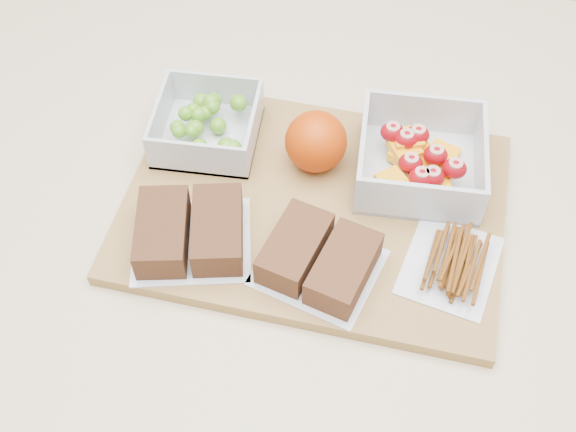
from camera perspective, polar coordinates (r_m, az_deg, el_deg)
name	(u,v)px	position (r m, az deg, el deg)	size (l,w,h in m)	color
counter	(297,384)	(1.20, 0.73, -13.16)	(1.20, 0.90, 0.90)	beige
cutting_board	(314,207)	(0.81, 2.04, 0.75)	(0.42, 0.30, 0.02)	#9F7942
grape_container	(209,124)	(0.86, -6.30, 7.21)	(0.12, 0.12, 0.05)	silver
fruit_container	(419,160)	(0.83, 10.34, 4.34)	(0.14, 0.14, 0.06)	silver
orange	(316,142)	(0.82, 2.22, 5.90)	(0.07, 0.07, 0.07)	#C43A04
sandwich_bag_left	(190,231)	(0.77, -7.74, -1.22)	(0.14, 0.13, 0.04)	silver
sandwich_bag_center	(319,259)	(0.74, 2.46, -3.40)	(0.15, 0.14, 0.04)	silver
pretzel_bag	(452,260)	(0.77, 12.81, -3.38)	(0.12, 0.13, 0.03)	silver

